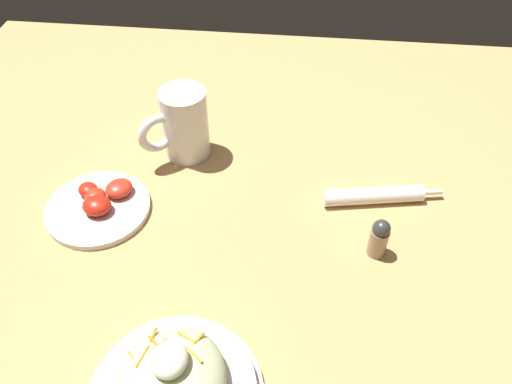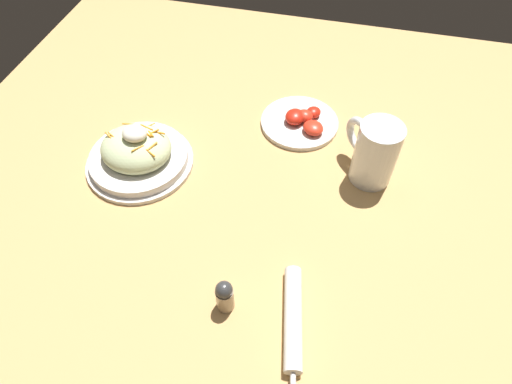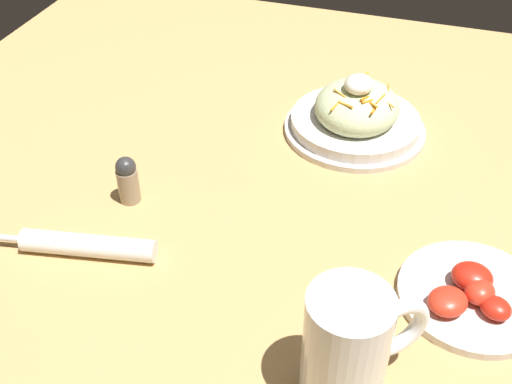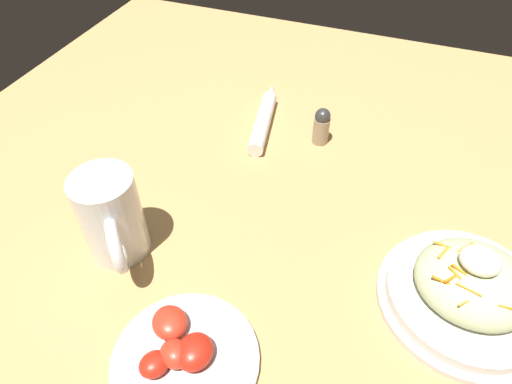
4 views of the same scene
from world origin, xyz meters
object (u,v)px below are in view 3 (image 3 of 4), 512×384
Objects in this scene: napkin_roll at (87,245)px; salt_shaker at (128,179)px; beer_mug at (348,352)px; tomato_plate at (472,294)px; salad_plate at (356,115)px.

napkin_roll is 0.12m from salt_shaker.
beer_mug reaches higher than tomato_plate.
salad_plate reaches higher than napkin_roll.
tomato_plate is at bearing -81.56° from napkin_roll.
tomato_plate is at bearing -147.10° from salad_plate.
tomato_plate reaches higher than napkin_roll.
salad_plate is 1.65× the size of beer_mug.
salad_plate is 0.38m from salt_shaker.
salt_shaker is (0.21, 0.35, -0.02)m from beer_mug.
tomato_plate is at bearing -95.46° from salt_shaker.
tomato_plate is 2.46× the size of salt_shaker.
salad_plate is 1.08× the size of napkin_roll.
beer_mug is 0.77× the size of tomato_plate.
napkin_roll is (0.09, 0.36, -0.05)m from beer_mug.
tomato_plate is (0.07, -0.48, -0.00)m from napkin_roll.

